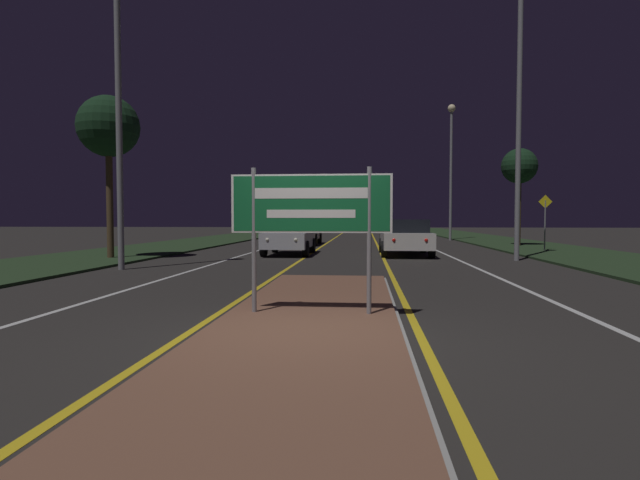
{
  "coord_description": "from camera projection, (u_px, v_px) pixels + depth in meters",
  "views": [
    {
      "loc": [
        0.8,
        -6.33,
        1.51
      ],
      "look_at": [
        0.0,
        2.53,
        1.13
      ],
      "focal_mm": 28.0,
      "sensor_mm": 36.0,
      "label": 1
    }
  ],
  "objects": [
    {
      "name": "streetlight_left_near",
      "position": [
        118.0,
        43.0,
        14.45
      ],
      "size": [
        0.63,
        0.63,
        9.4
      ],
      "color": "gray",
      "rests_on": "ground_plane"
    },
    {
      "name": "edge_line_white_left",
      "position": [
        240.0,
        242.0,
        31.95
      ],
      "size": [
        0.1,
        70.0,
        0.01
      ],
      "color": "silver",
      "rests_on": "ground_plane"
    },
    {
      "name": "median_island",
      "position": [
        311.0,
        317.0,
        7.46
      ],
      "size": [
        2.64,
        9.98,
        0.1
      ],
      "color": "#999993",
      "rests_on": "ground_plane"
    },
    {
      "name": "highway_sign",
      "position": [
        311.0,
        209.0,
        7.39
      ],
      "size": [
        2.4,
        0.07,
        2.17
      ],
      "color": "gray",
      "rests_on": "median_island"
    },
    {
      "name": "verge_left",
      "position": [
        175.0,
        246.0,
        27.18
      ],
      "size": [
        5.0,
        100.0,
        0.08
      ],
      "color": "#23381E",
      "rests_on": "ground_plane"
    },
    {
      "name": "warning_sign",
      "position": [
        545.0,
        217.0,
        22.32
      ],
      "size": [
        0.6,
        0.06,
        2.48
      ],
      "color": "gray",
      "rests_on": "verge_right"
    },
    {
      "name": "streetlight_right_far",
      "position": [
        451.0,
        153.0,
        34.2
      ],
      "size": [
        0.53,
        0.53,
        9.32
      ],
      "color": "gray",
      "rests_on": "ground_plane"
    },
    {
      "name": "lane_line_white_right",
      "position": [
        420.0,
        243.0,
        30.94
      ],
      "size": [
        0.12,
        70.0,
        0.01
      ],
      "color": "silver",
      "rests_on": "ground_plane"
    },
    {
      "name": "car_approaching_0",
      "position": [
        290.0,
        237.0,
        20.9
      ],
      "size": [
        1.9,
        4.09,
        1.43
      ],
      "color": "#B7B7BC",
      "rests_on": "ground_plane"
    },
    {
      "name": "edge_line_white_right",
      "position": [
        469.0,
        243.0,
        30.67
      ],
      "size": [
        0.1,
        70.0,
        0.01
      ],
      "color": "silver",
      "rests_on": "ground_plane"
    },
    {
      "name": "roadside_palm_right",
      "position": [
        519.0,
        167.0,
        26.4
      ],
      "size": [
        1.86,
        1.86,
        5.15
      ],
      "color": "#4C3823",
      "rests_on": "verge_right"
    },
    {
      "name": "car_approaching_1",
      "position": [
        303.0,
        231.0,
        29.01
      ],
      "size": [
        1.9,
        4.7,
        1.43
      ],
      "color": "#B7B7BC",
      "rests_on": "ground_plane"
    },
    {
      "name": "car_receding_1",
      "position": [
        396.0,
        231.0,
        30.77
      ],
      "size": [
        1.88,
        4.77,
        1.39
      ],
      "color": "maroon",
      "rests_on": "ground_plane"
    },
    {
      "name": "centre_line_yellow_left",
      "position": [
        328.0,
        242.0,
        31.45
      ],
      "size": [
        0.12,
        70.0,
        0.01
      ],
      "color": "gold",
      "rests_on": "ground_plane"
    },
    {
      "name": "lane_line_white_left",
      "position": [
        286.0,
        242.0,
        31.69
      ],
      "size": [
        0.12,
        70.0,
        0.01
      ],
      "color": "silver",
      "rests_on": "ground_plane"
    },
    {
      "name": "ground_plane",
      "position": [
        302.0,
        335.0,
        6.43
      ],
      "size": [
        160.0,
        160.0,
        0.0
      ],
      "primitive_type": "plane",
      "color": "#282623"
    },
    {
      "name": "roadside_palm_left",
      "position": [
        108.0,
        128.0,
        18.11
      ],
      "size": [
        2.21,
        2.21,
        5.89
      ],
      "color": "#4C3823",
      "rests_on": "verge_left"
    },
    {
      "name": "centre_line_yellow_right",
      "position": [
        376.0,
        243.0,
        31.18
      ],
      "size": [
        0.12,
        70.0,
        0.01
      ],
      "color": "gold",
      "rests_on": "ground_plane"
    },
    {
      "name": "verge_right",
      "position": [
        535.0,
        247.0,
        25.49
      ],
      "size": [
        5.0,
        100.0,
        0.08
      ],
      "color": "#23381E",
      "rests_on": "ground_plane"
    },
    {
      "name": "car_receding_0",
      "position": [
        405.0,
        236.0,
        20.53
      ],
      "size": [
        2.03,
        4.75,
        1.47
      ],
      "color": "silver",
      "rests_on": "ground_plane"
    },
    {
      "name": "streetlight_right_near",
      "position": [
        520.0,
        50.0,
        17.56
      ],
      "size": [
        0.58,
        0.58,
        11.37
      ],
      "color": "gray",
      "rests_on": "ground_plane"
    }
  ]
}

